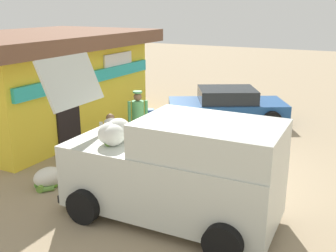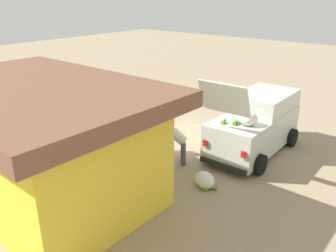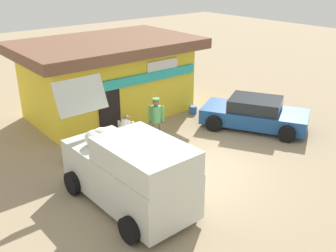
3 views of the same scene
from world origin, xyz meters
name	(u,v)px [view 1 (image 1 of 3)]	position (x,y,z in m)	size (l,w,h in m)	color
ground_plane	(211,162)	(0.00, 0.00, 0.00)	(60.00, 60.00, 0.00)	#9E896B
storefront_bar	(45,80)	(0.30, 5.89, 1.66)	(7.35, 4.90, 3.16)	yellow
delivery_van	(176,169)	(-2.99, -0.42, 1.02)	(2.13, 4.50, 3.00)	silver
parked_sedan	(227,106)	(3.84, 0.90, 0.57)	(3.46, 4.37, 1.21)	#1E4C8C
vendor_standing	(138,117)	(-0.07, 2.17, 0.99)	(0.48, 0.48, 1.72)	#726047
customer_bending	(112,137)	(-1.48, 2.08, 0.82)	(0.71, 0.69, 1.35)	#4C4C51
unloaded_banana_pile	(48,178)	(-3.04, 2.78, 0.21)	(0.84, 0.76, 0.45)	silver
paint_bucket	(150,114)	(3.05, 3.57, 0.17)	(0.34, 0.34, 0.33)	blue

